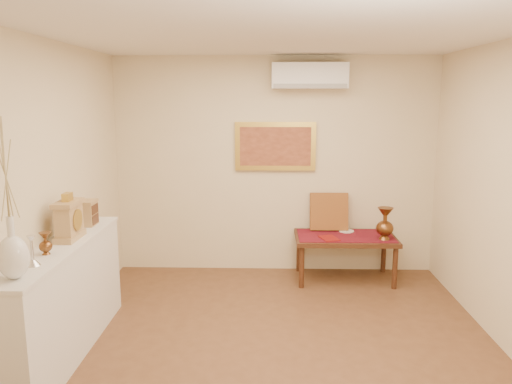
{
  "coord_description": "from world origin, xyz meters",
  "views": [
    {
      "loc": [
        -0.07,
        -3.97,
        2.19
      ],
      "look_at": [
        -0.21,
        1.15,
        1.22
      ],
      "focal_mm": 35.0,
      "sensor_mm": 36.0,
      "label": 1
    }
  ],
  "objects_px": {
    "brass_urn_tall": "(385,220)",
    "mantel_clock": "(69,220)",
    "low_table": "(345,241)",
    "display_ledge": "(64,300)",
    "wooden_chest": "(87,213)",
    "white_vase": "(8,200)"
  },
  "relations": [
    {
      "from": "brass_urn_tall",
      "to": "low_table",
      "type": "bearing_deg",
      "value": 160.41
    },
    {
      "from": "display_ledge",
      "to": "wooden_chest",
      "type": "xyz_separation_m",
      "value": [
        0.0,
        0.67,
        0.61
      ]
    },
    {
      "from": "brass_urn_tall",
      "to": "low_table",
      "type": "xyz_separation_m",
      "value": [
        -0.43,
        0.15,
        -0.3
      ]
    },
    {
      "from": "low_table",
      "to": "mantel_clock",
      "type": "bearing_deg",
      "value": -147.34
    },
    {
      "from": "mantel_clock",
      "to": "low_table",
      "type": "relative_size",
      "value": 0.34
    },
    {
      "from": "display_ledge",
      "to": "mantel_clock",
      "type": "relative_size",
      "value": 4.93
    },
    {
      "from": "white_vase",
      "to": "mantel_clock",
      "type": "distance_m",
      "value": 1.04
    },
    {
      "from": "brass_urn_tall",
      "to": "display_ledge",
      "type": "relative_size",
      "value": 0.23
    },
    {
      "from": "wooden_chest",
      "to": "low_table",
      "type": "bearing_deg",
      "value": 24.38
    },
    {
      "from": "white_vase",
      "to": "wooden_chest",
      "type": "distance_m",
      "value": 1.52
    },
    {
      "from": "mantel_clock",
      "to": "wooden_chest",
      "type": "xyz_separation_m",
      "value": [
        -0.02,
        0.49,
        -0.05
      ]
    },
    {
      "from": "wooden_chest",
      "to": "low_table",
      "type": "distance_m",
      "value": 3.0
    },
    {
      "from": "brass_urn_tall",
      "to": "low_table",
      "type": "relative_size",
      "value": 0.38
    },
    {
      "from": "mantel_clock",
      "to": "low_table",
      "type": "bearing_deg",
      "value": 32.66
    },
    {
      "from": "mantel_clock",
      "to": "display_ledge",
      "type": "bearing_deg",
      "value": -96.9
    },
    {
      "from": "brass_urn_tall",
      "to": "white_vase",
      "type": "bearing_deg",
      "value": -140.79
    },
    {
      "from": "white_vase",
      "to": "brass_urn_tall",
      "type": "height_order",
      "value": "white_vase"
    },
    {
      "from": "brass_urn_tall",
      "to": "mantel_clock",
      "type": "height_order",
      "value": "mantel_clock"
    },
    {
      "from": "wooden_chest",
      "to": "low_table",
      "type": "xyz_separation_m",
      "value": [
        2.67,
        1.21,
        -0.62
      ]
    },
    {
      "from": "white_vase",
      "to": "mantel_clock",
      "type": "relative_size",
      "value": 2.67
    },
    {
      "from": "white_vase",
      "to": "display_ledge",
      "type": "height_order",
      "value": "white_vase"
    },
    {
      "from": "mantel_clock",
      "to": "low_table",
      "type": "distance_m",
      "value": 3.22
    }
  ]
}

